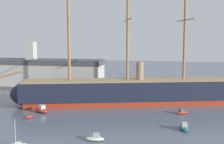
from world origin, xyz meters
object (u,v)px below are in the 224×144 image
(motorboat_alongside_stern, at_px, (182,112))
(dinghy_mid_left, at_px, (29,117))
(motorboat_far_right, at_px, (223,101))
(dockside_warehouse_left, at_px, (43,73))
(sailboat_far_left, at_px, (31,93))
(seagull_in_flight, at_px, (63,55))
(motorboat_mid_right, at_px, (184,127))
(tall_ship, at_px, (127,91))
(motorboat_alongside_bow, at_px, (41,110))
(motorboat_near_centre, at_px, (95,138))

(motorboat_alongside_stern, bearing_deg, dinghy_mid_left, -163.10)
(motorboat_far_right, distance_m, dockside_warehouse_left, 63.54)
(dockside_warehouse_left, bearing_deg, dinghy_mid_left, -70.15)
(motorboat_alongside_stern, height_order, sailboat_far_left, sailboat_far_left)
(seagull_in_flight, bearing_deg, motorboat_alongside_stern, 49.41)
(motorboat_mid_right, distance_m, seagull_in_flight, 28.71)
(tall_ship, relative_size, dinghy_mid_left, 25.84)
(motorboat_alongside_bow, bearing_deg, sailboat_far_left, 121.84)
(dinghy_mid_left, height_order, sailboat_far_left, sailboat_far_left)
(dinghy_mid_left, relative_size, motorboat_far_right, 0.58)
(motorboat_near_centre, xyz_separation_m, dockside_warehouse_left, (-33.39, 52.12, 4.80))
(motorboat_far_right, relative_size, dockside_warehouse_left, 0.09)
(motorboat_far_right, bearing_deg, motorboat_near_centre, -127.60)
(motorboat_mid_right, bearing_deg, tall_ship, 124.87)
(tall_ship, relative_size, dockside_warehouse_left, 1.40)
(motorboat_alongside_bow, xyz_separation_m, motorboat_far_right, (46.34, 18.99, -0.03))
(motorboat_near_centre, relative_size, motorboat_mid_right, 0.85)
(motorboat_alongside_bow, height_order, motorboat_alongside_stern, motorboat_alongside_bow)
(motorboat_alongside_stern, bearing_deg, motorboat_near_centre, -125.82)
(sailboat_far_left, bearing_deg, motorboat_far_right, -2.79)
(dinghy_mid_left, distance_m, motorboat_far_right, 52.85)
(motorboat_alongside_stern, bearing_deg, sailboat_far_left, 160.91)
(seagull_in_flight, bearing_deg, motorboat_mid_right, 29.47)
(tall_ship, height_order, motorboat_far_right, tall_ship)
(motorboat_mid_right, height_order, dockside_warehouse_left, dockside_warehouse_left)
(motorboat_near_centre, distance_m, dinghy_mid_left, 22.29)
(tall_ship, height_order, seagull_in_flight, tall_ship)
(tall_ship, distance_m, motorboat_near_centre, 31.01)
(motorboat_alongside_bow, distance_m, seagull_in_flight, 28.14)
(motorboat_mid_right, height_order, motorboat_alongside_bow, motorboat_alongside_bow)
(sailboat_far_left, xyz_separation_m, seagull_in_flight, (26.98, -41.53, 15.45))
(motorboat_alongside_bow, bearing_deg, seagull_in_flight, -55.73)
(sailboat_far_left, distance_m, dockside_warehouse_left, 13.84)
(motorboat_mid_right, xyz_separation_m, dockside_warehouse_left, (-49.58, 42.42, 4.72))
(motorboat_near_centre, bearing_deg, motorboat_mid_right, 30.93)
(tall_ship, height_order, motorboat_alongside_stern, tall_ship)
(motorboat_near_centre, relative_size, motorboat_far_right, 0.77)
(motorboat_alongside_bow, height_order, dockside_warehouse_left, dockside_warehouse_left)
(tall_ship, relative_size, motorboat_alongside_bow, 13.73)
(tall_ship, height_order, sailboat_far_left, tall_ship)
(tall_ship, xyz_separation_m, motorboat_alongside_bow, (-19.83, -13.47, -2.99))
(tall_ship, relative_size, motorboat_mid_right, 16.61)
(motorboat_far_right, bearing_deg, motorboat_alongside_bow, -157.71)
(motorboat_far_right, height_order, seagull_in_flight, seagull_in_flight)
(motorboat_far_right, xyz_separation_m, seagull_in_flight, (-32.98, -38.60, 15.16))
(tall_ship, height_order, motorboat_alongside_bow, tall_ship)
(tall_ship, relative_size, motorboat_far_right, 15.03)
(motorboat_near_centre, distance_m, motorboat_mid_right, 18.87)
(motorboat_alongside_bow, relative_size, motorboat_alongside_stern, 1.44)
(sailboat_far_left, distance_m, motorboat_far_right, 60.02)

